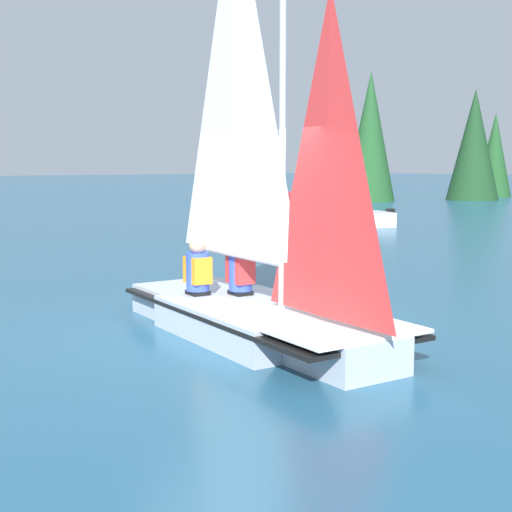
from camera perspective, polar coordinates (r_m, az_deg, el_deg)
ground_plane at (r=8.83m, az=0.00°, el=-6.45°), size 260.00×260.00×0.00m
sailboat_main at (r=8.69m, az=-0.04°, el=-1.63°), size 2.02×4.62×5.62m
sailor_helm at (r=9.37m, az=-1.26°, el=-1.78°), size 0.33×0.36×1.16m
sailor_crew at (r=9.40m, az=-4.69°, el=-1.77°), size 0.33×0.36×1.16m
motorboat_distant at (r=24.02m, az=4.93°, el=3.27°), size 5.14×3.24×1.19m
treeline_shore at (r=46.65m, az=16.61°, el=8.31°), size 21.45×5.98×7.43m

